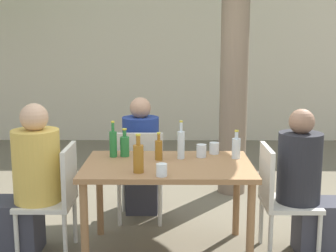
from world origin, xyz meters
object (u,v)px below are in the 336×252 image
patio_chair_0 (56,194)px  amber_bottle_1 (138,158)px  amber_bottle_2 (159,149)px  green_bottle_3 (113,143)px  drinking_glass_2 (162,170)px  person_seated_1 (309,190)px  drinking_glass_0 (214,148)px  green_bottle_5 (125,146)px  water_bottle_0 (181,144)px  dining_table_front (168,174)px  person_seated_0 (28,187)px  patio_chair_2 (140,171)px  water_bottle_4 (236,147)px  patio_chair_1 (280,194)px  drinking_glass_1 (201,151)px  person_seated_2 (141,162)px

patio_chair_0 → amber_bottle_1: (0.69, -0.25, 0.37)m
amber_bottle_2 → green_bottle_3: size_ratio=0.75×
drinking_glass_2 → person_seated_1: bearing=16.6°
drinking_glass_0 → green_bottle_5: bearing=-172.9°
patio_chair_0 → water_bottle_0: 1.09m
dining_table_front → person_seated_0: bearing=-180.0°
patio_chair_2 → green_bottle_5: green_bottle_5 is taller
dining_table_front → water_bottle_4: bearing=17.1°
person_seated_1 → water_bottle_0: size_ratio=3.76×
person_seated_1 → amber_bottle_2: bearing=84.5°
patio_chair_1 → dining_table_front: bearing=90.0°
patio_chair_0 → amber_bottle_2: 0.90m
green_bottle_3 → green_bottle_5: green_bottle_3 is taller
dining_table_front → patio_chair_1: bearing=0.0°
dining_table_front → amber_bottle_2: bearing=122.5°
person_seated_1 → drinking_glass_1: person_seated_1 is taller
drinking_glass_2 → water_bottle_0: bearing=73.6°
person_seated_2 → drinking_glass_1: size_ratio=10.95×
patio_chair_2 → water_bottle_0: bearing=126.8°
amber_bottle_1 → green_bottle_3: 0.53m
drinking_glass_2 → patio_chair_1: bearing=20.3°
person_seated_1 → green_bottle_5: person_seated_1 is taller
person_seated_1 → person_seated_2: bearing=57.4°
patio_chair_1 → green_bottle_3: (-1.36, 0.22, 0.37)m
patio_chair_2 → person_seated_0: bearing=37.7°
patio_chair_2 → person_seated_1: person_seated_1 is taller
person_seated_1 → green_bottle_5: bearing=81.0°
patio_chair_0 → person_seated_2: person_seated_2 is taller
person_seated_0 → person_seated_2: (0.86, 0.90, -0.03)m
person_seated_0 → amber_bottle_2: size_ratio=5.41×
person_seated_1 → water_bottle_0: person_seated_1 is taller
patio_chair_2 → green_bottle_3: (-0.19, -0.45, 0.37)m
dining_table_front → drinking_glass_0: bearing=39.7°
water_bottle_0 → patio_chair_2: bearing=126.8°
water_bottle_0 → green_bottle_5: 0.48m
green_bottle_3 → green_bottle_5: 0.10m
patio_chair_0 → drinking_glass_0: (1.30, 0.33, 0.30)m
dining_table_front → person_seated_0: (-1.13, -0.00, -0.10)m
patio_chair_1 → drinking_glass_0: patio_chair_1 is taller
patio_chair_2 → drinking_glass_2: patio_chair_2 is taller
green_bottle_5 → patio_chair_0: bearing=-156.2°
patio_chair_2 → amber_bottle_1: amber_bottle_1 is taller
person_seated_1 → amber_bottle_1: size_ratio=4.12×
person_seated_1 → water_bottle_4: bearing=72.9°
drinking_glass_2 → person_seated_2: bearing=100.3°
person_seated_0 → amber_bottle_1: person_seated_0 is taller
patio_chair_2 → amber_bottle_1: bearing=93.2°
drinking_glass_1 → drinking_glass_0: bearing=45.2°
person_seated_1 → dining_table_front: bearing=90.0°
water_bottle_4 → amber_bottle_2: bearing=-174.9°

